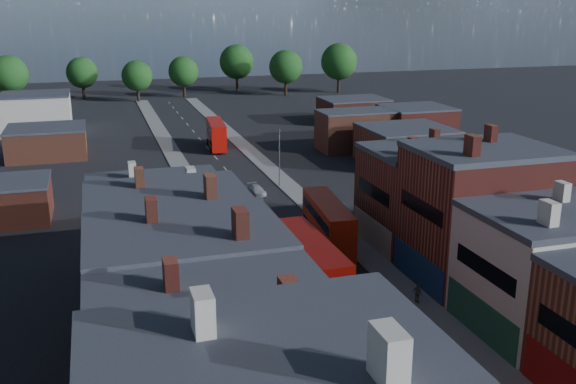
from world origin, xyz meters
TOP-DOWN VIEW (x-y plane):
  - pavement_west at (-6.50, 50.00)m, footprint 3.00×200.00m
  - pavement_east at (6.50, 50.00)m, footprint 3.00×200.00m
  - lamp_post_2 at (-5.20, 30.00)m, footprint 0.25×0.70m
  - lamp_post_3 at (5.20, 60.00)m, footprint 0.25×0.70m
  - bus_0 at (-2.13, 25.22)m, footprint 3.30×12.60m
  - bus_1 at (3.34, 35.71)m, footprint 3.89×12.11m
  - bus_2 at (1.50, 87.00)m, footprint 3.57×11.30m
  - car_2 at (-3.74, 46.50)m, footprint 2.17×4.62m
  - car_3 at (1.28, 57.49)m, footprint 2.04×4.19m
  - ped_3 at (6.26, 21.62)m, footprint 0.75×1.11m

SIDE VIEW (x-z plane):
  - pavement_west at x=-6.50m, z-range 0.00..0.12m
  - pavement_east at x=6.50m, z-range 0.00..0.12m
  - car_3 at x=1.28m, z-range 0.00..1.18m
  - car_2 at x=-3.74m, z-range 0.00..1.28m
  - ped_3 at x=6.26m, z-range 0.12..1.86m
  - bus_2 at x=1.50m, z-range 0.19..4.99m
  - bus_1 at x=3.34m, z-range 0.20..5.34m
  - bus_0 at x=-2.13m, z-range 0.21..5.64m
  - lamp_post_2 at x=-5.20m, z-range 0.64..8.77m
  - lamp_post_3 at x=5.20m, z-range 0.64..8.77m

